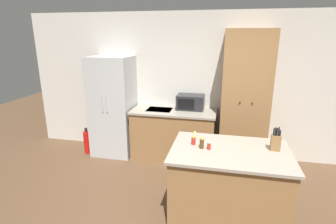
% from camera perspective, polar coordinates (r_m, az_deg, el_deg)
% --- Properties ---
extents(wall_back, '(7.20, 0.06, 2.60)m').
position_cam_1_polar(wall_back, '(4.82, 10.39, 5.43)').
color(wall_back, beige).
rests_on(wall_back, ground_plane).
extents(refrigerator, '(0.75, 0.68, 1.84)m').
position_cam_1_polar(refrigerator, '(4.98, -11.86, 1.21)').
color(refrigerator, '#B7BABC').
rests_on(refrigerator, ground_plane).
extents(back_counter, '(1.50, 0.68, 0.91)m').
position_cam_1_polar(back_counter, '(4.79, 1.21, -4.83)').
color(back_counter, olive).
rests_on(back_counter, ground_plane).
extents(pantry_cabinet, '(0.76, 0.63, 2.29)m').
position_cam_1_polar(pantry_cabinet, '(4.54, 16.35, 2.36)').
color(pantry_cabinet, olive).
rests_on(pantry_cabinet, ground_plane).
extents(kitchen_island, '(1.41, 0.97, 0.88)m').
position_cam_1_polar(kitchen_island, '(3.45, 12.93, -14.70)').
color(kitchen_island, olive).
rests_on(kitchen_island, ground_plane).
extents(microwave, '(0.48, 0.33, 0.26)m').
position_cam_1_polar(microwave, '(4.70, 4.90, 2.16)').
color(microwave, '#232326').
rests_on(microwave, back_counter).
extents(knife_block, '(0.11, 0.06, 0.30)m').
position_cam_1_polar(knife_block, '(3.35, 22.39, -6.09)').
color(knife_block, olive).
rests_on(knife_block, kitchen_island).
extents(spice_bottle_tall_dark, '(0.05, 0.05, 0.11)m').
position_cam_1_polar(spice_bottle_tall_dark, '(3.31, 5.57, -6.18)').
color(spice_bottle_tall_dark, '#B2281E').
rests_on(spice_bottle_tall_dark, kitchen_island).
extents(spice_bottle_short_red, '(0.04, 0.04, 0.12)m').
position_cam_1_polar(spice_bottle_short_red, '(3.42, 5.82, -5.33)').
color(spice_bottle_short_red, beige).
rests_on(spice_bottle_short_red, kitchen_island).
extents(spice_bottle_amber_oil, '(0.04, 0.04, 0.10)m').
position_cam_1_polar(spice_bottle_amber_oil, '(3.20, 8.92, -7.28)').
color(spice_bottle_amber_oil, '#B2281E').
rests_on(spice_bottle_amber_oil, kitchen_island).
extents(spice_bottle_green_herb, '(0.05, 0.05, 0.14)m').
position_cam_1_polar(spice_bottle_green_herb, '(3.20, 7.36, -6.74)').
color(spice_bottle_green_herb, '#563319').
rests_on(spice_bottle_green_herb, kitchen_island).
extents(fire_extinguisher, '(0.12, 0.12, 0.51)m').
position_cam_1_polar(fire_extinguisher, '(5.28, -17.21, -6.26)').
color(fire_extinguisher, red).
rests_on(fire_extinguisher, ground_plane).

